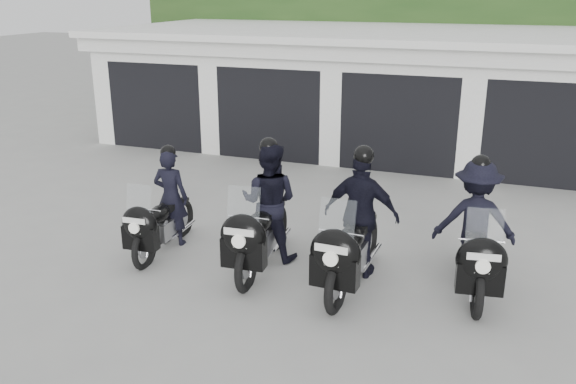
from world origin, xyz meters
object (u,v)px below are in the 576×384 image
(police_bike_c, at_px, (357,225))
(police_bike_d, at_px, (476,231))
(police_bike_b, at_px, (265,211))
(police_bike_a, at_px, (163,209))

(police_bike_c, relative_size, police_bike_d, 1.06)
(police_bike_c, bearing_deg, police_bike_b, 177.84)
(police_bike_a, xyz_separation_m, police_bike_d, (4.68, 0.44, 0.13))
(police_bike_b, bearing_deg, police_bike_d, 2.40)
(police_bike_a, distance_m, police_bike_c, 3.12)
(police_bike_b, xyz_separation_m, police_bike_d, (2.99, 0.34, -0.02))
(police_bike_a, distance_m, police_bike_b, 1.70)
(police_bike_a, height_order, police_bike_b, police_bike_b)
(police_bike_c, bearing_deg, police_bike_d, 18.55)
(police_bike_b, height_order, police_bike_c, police_bike_c)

